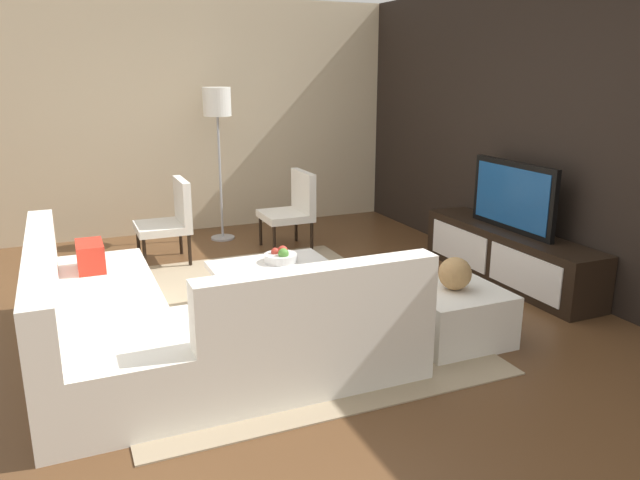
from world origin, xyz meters
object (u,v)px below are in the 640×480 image
media_console (508,255)px  sectional_couch (172,325)px  television (513,196)px  decorative_ball (455,274)px  ottoman (452,314)px  book_stack (271,276)px  fruit_bowl (281,256)px  coffee_table (277,290)px  accent_chair_near (171,216)px  accent_chair_far (293,205)px  floor_lamp (217,112)px

media_console → sectional_couch: 3.30m
sectional_couch → television: bearing=99.0°
sectional_couch → decorative_ball: (0.40, 1.99, 0.23)m
ottoman → book_stack: size_ratio=3.70×
television → fruit_bowl: size_ratio=3.87×
media_console → ottoman: size_ratio=2.97×
decorative_ball → sectional_couch: bearing=-101.4°
book_stack → coffee_table: bearing=150.3°
sectional_couch → coffee_table: size_ratio=2.40×
accent_chair_near → book_stack: accent_chair_near is taller
media_console → decorative_ball: 1.59m
media_console → coffee_table: media_console is taller
coffee_table → television: bearing=87.5°
sectional_couch → fruit_bowl: size_ratio=8.50×
coffee_table → accent_chair_near: size_ratio=1.14×
decorative_ball → book_stack: decorative_ball is taller
media_console → fruit_bowl: 2.22m
media_console → fruit_bowl: size_ratio=7.43×
accent_chair_far → book_stack: 2.20m
fruit_bowl → floor_lamp: bearing=178.3°
sectional_couch → book_stack: sectional_couch is taller
sectional_couch → accent_chair_far: 2.99m
accent_chair_far → media_console: bearing=42.5°
floor_lamp → accent_chair_near: bearing=-46.3°
media_console → ottoman: bearing=-54.2°
sectional_couch → accent_chair_near: (-2.40, 0.43, 0.20)m
decorative_ball → fruit_bowl: bearing=-142.2°
sectional_couch → ottoman: (0.40, 1.99, -0.09)m
television → book_stack: (0.11, -2.42, -0.42)m
accent_chair_near → floor_lamp: floor_lamp is taller
accent_chair_near → decorative_ball: size_ratio=3.58×
fruit_bowl → decorative_ball: decorative_ball is taller
coffee_table → ottoman: ottoman is taller
floor_lamp → decorative_ball: bearing=13.9°
fruit_bowl → accent_chair_far: accent_chair_far is taller
fruit_bowl → accent_chair_far: 1.75m
floor_lamp → fruit_bowl: floor_lamp is taller
decorative_ball → accent_chair_near: bearing=-150.8°
media_console → accent_chair_near: size_ratio=2.39×
accent_chair_near → accent_chair_far: same height
sectional_couch → fruit_bowl: 1.33m
media_console → fruit_bowl: (-0.28, -2.19, 0.18)m
coffee_table → accent_chair_near: bearing=-163.3°
media_console → sectional_couch: bearing=-81.0°
coffee_table → fruit_bowl: 0.31m
accent_chair_far → book_stack: (1.99, -0.95, -0.08)m
fruit_bowl → television: bearing=82.8°
sectional_couch → accent_chair_near: accent_chair_near is taller
media_console → coffee_table: 2.30m
coffee_table → sectional_couch: bearing=-57.4°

